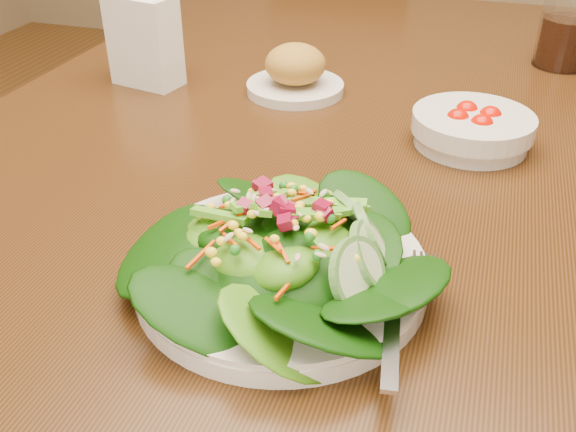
# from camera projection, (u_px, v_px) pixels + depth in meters

# --- Properties ---
(dining_table) EXTENTS (0.90, 1.40, 0.75)m
(dining_table) POSITION_uv_depth(u_px,v_px,m) (315.00, 177.00, 0.93)
(dining_table) COLOR #452510
(dining_table) RESTS_ON ground_plane
(chair_far) EXTENTS (0.48, 0.48, 0.87)m
(chair_far) POSITION_uv_depth(u_px,v_px,m) (351.00, 72.00, 1.85)
(chair_far) COLOR #47260D
(chair_far) RESTS_ON ground_plane
(salad_plate) EXTENTS (0.26, 0.26, 0.07)m
(salad_plate) POSITION_uv_depth(u_px,v_px,m) (291.00, 257.00, 0.55)
(salad_plate) COLOR silver
(salad_plate) RESTS_ON dining_table
(bread_plate) EXTENTS (0.14, 0.14, 0.07)m
(bread_plate) POSITION_uv_depth(u_px,v_px,m) (295.00, 73.00, 0.93)
(bread_plate) COLOR silver
(bread_plate) RESTS_ON dining_table
(tomato_bowl) EXTENTS (0.15, 0.15, 0.05)m
(tomato_bowl) POSITION_uv_depth(u_px,v_px,m) (472.00, 128.00, 0.78)
(tomato_bowl) COLOR silver
(tomato_bowl) RESTS_ON dining_table
(drinking_glass) EXTENTS (0.09, 0.09, 0.15)m
(drinking_glass) POSITION_uv_depth(u_px,v_px,m) (568.00, 25.00, 1.01)
(drinking_glass) COLOR silver
(drinking_glass) RESTS_ON dining_table
(napkin_holder) EXTENTS (0.11, 0.07, 0.13)m
(napkin_holder) POSITION_uv_depth(u_px,v_px,m) (144.00, 39.00, 0.94)
(napkin_holder) COLOR white
(napkin_holder) RESTS_ON dining_table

